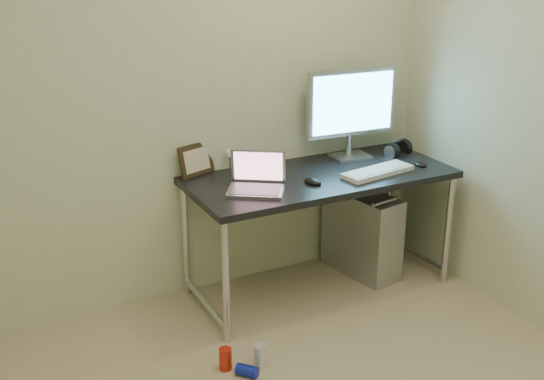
% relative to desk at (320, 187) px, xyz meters
% --- Properties ---
extents(wall_back, '(3.50, 0.02, 2.50)m').
position_rel_desk_xyz_m(wall_back, '(-0.87, 0.35, 0.58)').
color(wall_back, beige).
rests_on(wall_back, ground).
extents(desk, '(1.58, 0.69, 0.75)m').
position_rel_desk_xyz_m(desk, '(0.00, 0.00, 0.00)').
color(desk, black).
rests_on(desk, ground).
extents(tower_computer, '(0.32, 0.55, 0.58)m').
position_rel_desk_xyz_m(tower_computer, '(0.36, 0.06, -0.40)').
color(tower_computer, '#B0AFB5').
rests_on(tower_computer, ground).
extents(cable_a, '(0.01, 0.16, 0.69)m').
position_rel_desk_xyz_m(cable_a, '(0.31, 0.30, -0.27)').
color(cable_a, black).
rests_on(cable_a, ground).
extents(cable_b, '(0.02, 0.11, 0.71)m').
position_rel_desk_xyz_m(cable_b, '(0.40, 0.28, -0.29)').
color(cable_b, black).
rests_on(cable_b, ground).
extents(can_red, '(0.09, 0.09, 0.12)m').
position_rel_desk_xyz_m(can_red, '(-0.86, -0.53, -0.61)').
color(can_red, red).
rests_on(can_red, ground).
extents(can_white, '(0.08, 0.08, 0.12)m').
position_rel_desk_xyz_m(can_white, '(-0.69, -0.59, -0.61)').
color(can_white, silver).
rests_on(can_white, ground).
extents(can_blue, '(0.12, 0.12, 0.06)m').
position_rel_desk_xyz_m(can_blue, '(-0.79, -0.64, -0.64)').
color(can_blue, '#111CA2').
rests_on(can_blue, ground).
extents(laptop, '(0.39, 0.37, 0.21)m').
position_rel_desk_xyz_m(laptop, '(-0.45, -0.06, 0.13)').
color(laptop, '#A4A3AA').
rests_on(laptop, desk).
extents(monitor, '(0.60, 0.19, 0.56)m').
position_rel_desk_xyz_m(monitor, '(0.33, 0.20, 0.41)').
color(monitor, '#A4A3AA').
rests_on(monitor, desk).
extents(keyboard, '(0.48, 0.22, 0.03)m').
position_rel_desk_xyz_m(keyboard, '(0.30, -0.15, 0.09)').
color(keyboard, white).
rests_on(keyboard, desk).
extents(mouse_right, '(0.07, 0.10, 0.03)m').
position_rel_desk_xyz_m(mouse_right, '(0.62, -0.14, 0.10)').
color(mouse_right, black).
rests_on(mouse_right, desk).
extents(mouse_left, '(0.10, 0.13, 0.04)m').
position_rel_desk_xyz_m(mouse_left, '(-0.12, -0.12, 0.10)').
color(mouse_left, black).
rests_on(mouse_left, desk).
extents(headphones, '(0.20, 0.12, 0.12)m').
position_rel_desk_xyz_m(headphones, '(0.65, 0.11, 0.11)').
color(headphones, black).
rests_on(headphones, desk).
extents(picture_frame, '(0.24, 0.14, 0.19)m').
position_rel_desk_xyz_m(picture_frame, '(-0.65, 0.32, 0.17)').
color(picture_frame, black).
rests_on(picture_frame, desk).
extents(webcam, '(0.05, 0.04, 0.13)m').
position_rel_desk_xyz_m(webcam, '(-0.45, 0.30, 0.18)').
color(webcam, silver).
rests_on(webcam, desk).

